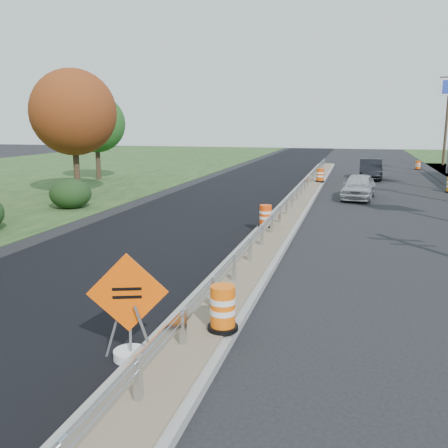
% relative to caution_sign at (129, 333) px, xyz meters
% --- Properties ---
extents(ground, '(140.00, 140.00, 0.00)m').
position_rel_caution_sign_xyz_m(ground, '(0.90, 8.42, -0.52)').
color(ground, black).
rests_on(ground, ground).
extents(milled_overlay, '(7.20, 120.00, 0.01)m').
position_rel_caution_sign_xyz_m(milled_overlay, '(-3.50, 18.42, -0.51)').
color(milled_overlay, black).
rests_on(milled_overlay, ground).
extents(median, '(1.60, 55.00, 0.23)m').
position_rel_caution_sign_xyz_m(median, '(0.90, 16.42, -0.41)').
color(median, gray).
rests_on(median, ground).
extents(guardrail, '(0.10, 46.15, 0.72)m').
position_rel_caution_sign_xyz_m(guardrail, '(0.90, 17.42, 0.21)').
color(guardrail, silver).
rests_on(guardrail, median).
extents(utility_pole_north, '(1.90, 0.26, 9.40)m').
position_rel_caution_sign_xyz_m(utility_pole_north, '(12.40, 47.42, 4.42)').
color(utility_pole_north, '#473523').
rests_on(utility_pole_north, ground).
extents(hedge_north, '(2.09, 2.09, 1.52)m').
position_rel_caution_sign_xyz_m(hedge_north, '(-10.10, 14.42, 0.24)').
color(hedge_north, black).
rests_on(hedge_north, ground).
extents(tree_near_red, '(4.95, 4.95, 7.35)m').
position_rel_caution_sign_xyz_m(tree_near_red, '(-12.10, 18.42, 4.35)').
color(tree_near_red, '#473523').
rests_on(tree_near_red, ground).
extents(tree_near_back, '(4.29, 4.29, 6.37)m').
position_rel_caution_sign_xyz_m(tree_near_back, '(-15.10, 26.42, 3.70)').
color(tree_near_back, '#473523').
rests_on(tree_near_back, ground).
extents(caution_sign, '(1.40, 0.61, 2.03)m').
position_rel_caution_sign_xyz_m(caution_sign, '(0.00, 0.00, 0.00)').
color(caution_sign, white).
rests_on(caution_sign, ground).
extents(barrel_median_near, '(0.62, 0.62, 0.91)m').
position_rel_caution_sign_xyz_m(barrel_median_near, '(1.45, 1.23, 0.15)').
color(barrel_median_near, black).
rests_on(barrel_median_near, median).
extents(barrel_median_mid, '(0.60, 0.60, 0.88)m').
position_rel_caution_sign_xyz_m(barrel_median_mid, '(0.49, 11.36, 0.13)').
color(barrel_median_mid, black).
rests_on(barrel_median_mid, median).
extents(barrel_median_far, '(0.63, 0.63, 0.92)m').
position_rel_caution_sign_xyz_m(barrel_median_far, '(1.45, 27.44, 0.15)').
color(barrel_median_far, black).
rests_on(barrel_median_far, median).
extents(barrel_shoulder_far, '(0.55, 0.55, 0.81)m').
position_rel_caution_sign_xyz_m(barrel_shoulder_far, '(9.37, 41.51, -0.13)').
color(barrel_shoulder_far, black).
rests_on(barrel_shoulder_far, ground).
extents(car_silver, '(2.11, 4.37, 1.44)m').
position_rel_caution_sign_xyz_m(car_silver, '(4.05, 21.49, 0.20)').
color(car_silver, silver).
rests_on(car_silver, ground).
extents(car_dark_mid, '(1.64, 4.66, 1.53)m').
position_rel_caution_sign_xyz_m(car_dark_mid, '(4.92, 32.23, 0.25)').
color(car_dark_mid, black).
rests_on(car_dark_mid, ground).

